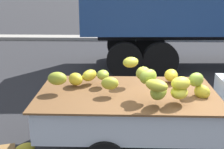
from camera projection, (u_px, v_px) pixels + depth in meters
curb_strip at (144, 38)px, 15.18m from camera, size 80.00×0.80×0.16m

